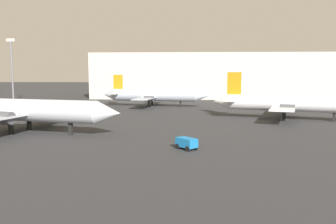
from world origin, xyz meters
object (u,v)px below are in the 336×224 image
at_px(airplane_on_taxiway, 24,110).
at_px(light_mast_left, 12,66).
at_px(airplane_distant, 289,103).
at_px(airplane_far_right, 154,95).
at_px(baggage_cart, 187,143).

relative_size(airplane_on_taxiway, light_mast_left, 1.59).
xyz_separation_m(airplane_on_taxiway, airplane_distant, (42.06, 15.96, -0.25)).
height_order(airplane_distant, light_mast_left, light_mast_left).
height_order(airplane_distant, airplane_far_right, airplane_distant).
height_order(airplane_on_taxiway, airplane_distant, airplane_on_taxiway).
bearing_deg(light_mast_left, airplane_distant, -26.68).
bearing_deg(airplane_distant, baggage_cart, -107.93).
bearing_deg(airplane_on_taxiway, baggage_cart, -10.27).
xyz_separation_m(airplane_distant, airplane_far_right, (-27.21, 23.72, -0.13)).
xyz_separation_m(airplane_far_right, baggage_cart, (8.49, -49.68, -2.10)).
bearing_deg(light_mast_left, airplane_on_taxiway, -61.45).
relative_size(airplane_on_taxiway, airplane_distant, 1.03).
height_order(airplane_on_taxiway, light_mast_left, light_mast_left).
xyz_separation_m(airplane_far_right, light_mast_left, (-42.63, 11.37, 7.57)).
bearing_deg(baggage_cart, airplane_far_right, -33.57).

